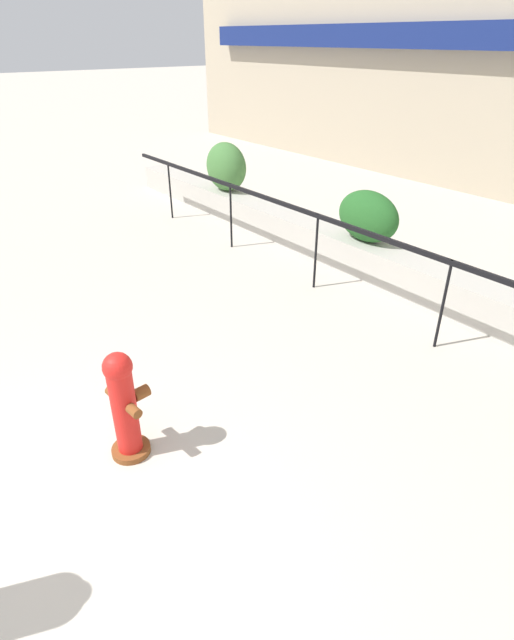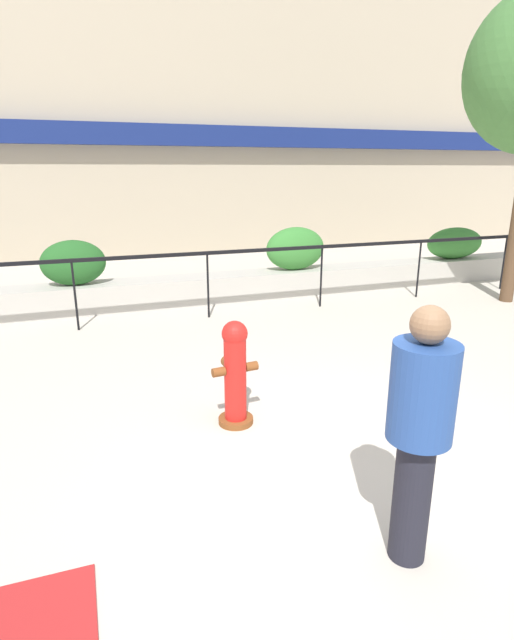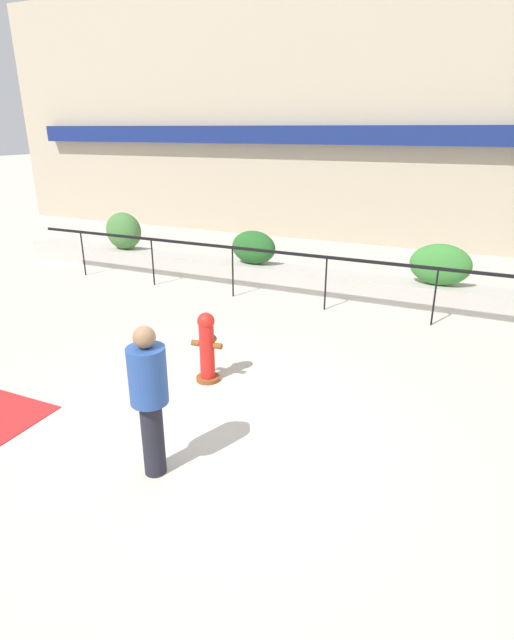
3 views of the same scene
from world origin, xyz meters
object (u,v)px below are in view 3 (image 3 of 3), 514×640
hedge_bush_1 (254,247)px  pedestrian (149,393)px  hedge_bush_2 (440,265)px  fire_hydrant (207,347)px  hedge_bush_0 (124,231)px

hedge_bush_1 → pedestrian: (2.01, -6.97, 0.09)m
hedge_bush_1 → pedestrian: pedestrian is taller
hedge_bush_2 → fire_hydrant: 5.59m
hedge_bush_0 → fire_hydrant: 7.20m
hedge_bush_0 → pedestrian: (5.84, -6.97, -0.00)m
fire_hydrant → hedge_bush_0: bearing=137.6°
fire_hydrant → pedestrian: bearing=-75.8°
hedge_bush_0 → hedge_bush_1: hedge_bush_0 is taller
hedge_bush_0 → hedge_bush_1: bearing=0.0°
hedge_bush_2 → hedge_bush_0: bearing=180.0°
hedge_bush_0 → fire_hydrant: bearing=-42.4°
hedge_bush_2 → pedestrian: bearing=-107.7°
hedge_bush_0 → fire_hydrant: hedge_bush_0 is taller
hedge_bush_1 → hedge_bush_2: bearing=0.0°
fire_hydrant → hedge_bush_2: bearing=60.3°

